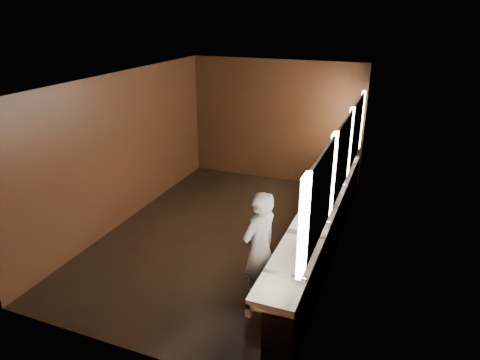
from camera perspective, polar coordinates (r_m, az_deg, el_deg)
name	(u,v)px	position (r m, az deg, el deg)	size (l,w,h in m)	color
floor	(223,235)	(7.84, -2.23, -7.31)	(6.00, 6.00, 0.00)	black
ceiling	(221,79)	(6.92, -2.58, 13.36)	(4.00, 6.00, 0.02)	#2D2D2B
wall_back	(275,122)	(9.96, 4.64, 7.76)	(4.00, 0.02, 2.80)	black
wall_front	(111,248)	(4.92, -16.76, -8.71)	(4.00, 0.02, 2.80)	black
wall_left	(124,149)	(8.24, -15.26, 4.00)	(0.02, 6.00, 2.80)	black
wall_right	(341,178)	(6.75, 13.35, 0.21)	(0.02, 6.00, 2.80)	black
sink_counter	(324,228)	(7.15, 11.07, -6.30)	(0.55, 5.40, 1.01)	black
mirror_band	(342,157)	(6.63, 13.44, 3.04)	(0.06, 5.03, 1.15)	white
person	(259,249)	(5.82, 2.57, -9.16)	(0.60, 0.40, 1.65)	#8CA4D1
trash_bin	(292,272)	(6.36, 6.98, -12.11)	(0.37, 0.37, 0.57)	black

